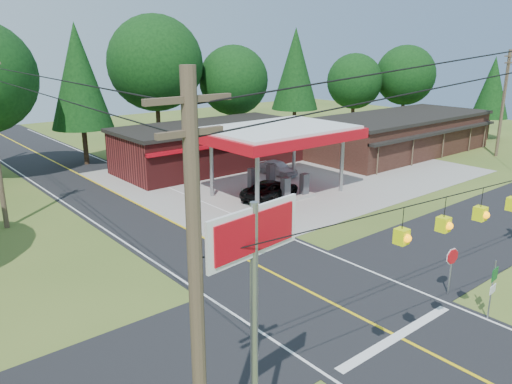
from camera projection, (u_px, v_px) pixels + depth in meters
ground at (325, 300)px, 21.04m from camera, size 120.00×120.00×0.00m
main_highway at (325, 300)px, 21.04m from camera, size 8.00×120.00×0.02m
cross_road at (325, 300)px, 21.04m from camera, size 70.00×7.00×0.02m
lane_center_yellow at (325, 299)px, 21.04m from camera, size 0.15×110.00×0.00m
gas_canopy at (278, 135)px, 34.95m from camera, size 10.60×7.40×4.88m
convenience_store at (210, 146)px, 43.60m from camera, size 16.40×7.55×3.80m
strip_building at (400, 134)px, 49.45m from camera, size 20.40×8.75×3.80m
utility_pole_near_left at (197, 309)px, 10.07m from camera, size 1.80×0.30×10.00m
utility_pole_far_right at (503, 102)px, 47.04m from camera, size 1.80×0.30×10.00m
overhead_beacons at (465, 195)px, 14.25m from camera, size 17.04×2.04×1.03m
treeline_backdrop at (99, 85)px, 37.17m from camera, size 70.27×51.59×13.30m
suv_car at (271, 190)px, 34.68m from camera, size 5.88×5.88×1.34m
sedan_car at (277, 168)px, 41.13m from camera, size 3.96×3.96×1.25m
big_stop_sign at (254, 281)px, 10.93m from camera, size 2.66×0.40×7.17m
octagonal_stop_sign at (452, 260)px, 21.13m from camera, size 0.75×0.15×2.13m
route_sign_post at (493, 284)px, 19.16m from camera, size 0.51×0.11×2.50m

